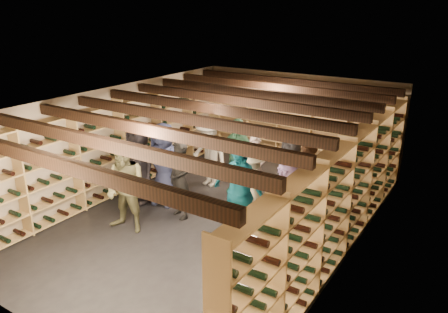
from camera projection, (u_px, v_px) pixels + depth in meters
ground at (215, 216)px, 8.95m from camera, size 8.00×8.00×0.00m
walls at (214, 162)px, 8.55m from camera, size 5.52×8.02×2.40m
ceiling at (214, 101)px, 8.15m from camera, size 5.50×8.00×0.01m
ceiling_joists at (214, 109)px, 8.20m from camera, size 5.40×7.12×0.18m
wine_rack_left at (121, 146)px, 9.91m from camera, size 0.32×7.50×2.15m
wine_rack_right at (342, 197)px, 7.28m from camera, size 0.32×7.50×2.15m
wine_rack_back at (295, 124)px, 11.63m from camera, size 4.70×0.30×2.15m
crate_stack_left at (241, 167)px, 10.70m from camera, size 0.56×0.44×0.68m
crate_stack_right at (248, 177)px, 10.53m from camera, size 0.59×0.50×0.34m
crate_loose at (278, 188)px, 10.08m from camera, size 0.57×0.45×0.17m
person_0 at (139, 163)px, 9.37m from camera, size 0.95×0.70×1.79m
person_1 at (180, 180)px, 8.68m from camera, size 0.70×0.59×1.63m
person_2 at (126, 188)px, 8.13m from camera, size 0.93×0.76×1.77m
person_3 at (250, 187)px, 8.46m from camera, size 1.12×0.82×1.55m
person_4 at (239, 193)px, 7.72m from camera, size 1.18×0.64×1.91m
person_6 at (164, 164)px, 9.25m from camera, size 0.95×0.68×1.81m
person_7 at (255, 168)px, 9.49m from camera, size 0.64×0.54×1.48m
person_8 at (308, 179)px, 8.68m from camera, size 0.93×0.79×1.67m
person_9 at (209, 152)px, 10.24m from camera, size 1.17×0.83×1.65m
person_10 at (237, 156)px, 9.82m from camera, size 1.07×0.54×1.76m
person_11 at (288, 200)px, 7.81m from camera, size 1.58×1.00×1.62m
person_12 at (290, 171)px, 9.18m from camera, size 0.91×0.77×1.57m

